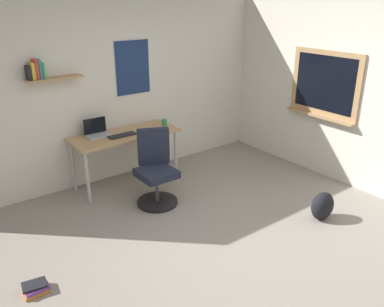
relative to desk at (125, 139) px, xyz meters
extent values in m
plane|color=gray|center=(0.07, -2.07, -0.67)|extent=(5.20, 5.20, 0.00)
cube|color=silver|center=(0.07, 0.38, 0.63)|extent=(5.00, 0.10, 2.60)
cube|color=tan|center=(-0.77, 0.23, 0.88)|extent=(0.68, 0.20, 0.02)
cube|color=navy|center=(0.36, 0.32, 0.88)|extent=(0.52, 0.01, 0.74)
cube|color=black|center=(-1.06, 0.26, 0.98)|extent=(0.04, 0.14, 0.16)
cube|color=gold|center=(-1.02, 0.26, 1.00)|extent=(0.04, 0.14, 0.20)
cube|color=#C63833|center=(-0.97, 0.26, 1.01)|extent=(0.04, 0.14, 0.23)
cube|color=teal|center=(-0.93, 0.26, 1.01)|extent=(0.03, 0.14, 0.23)
cube|color=#3D934C|center=(-0.90, 0.26, 0.99)|extent=(0.03, 0.14, 0.19)
cube|color=silver|center=(2.52, -2.07, 0.63)|extent=(0.10, 5.00, 2.60)
cube|color=tan|center=(2.45, -1.35, 0.68)|extent=(0.04, 1.10, 0.90)
cube|color=black|center=(2.44, -1.35, 0.68)|extent=(0.01, 0.94, 0.76)
cube|color=tan|center=(2.41, -1.35, 0.22)|extent=(0.12, 1.10, 0.03)
cube|color=tan|center=(0.00, 0.00, 0.06)|extent=(1.46, 0.60, 0.03)
cylinder|color=#B7B7BC|center=(-0.67, -0.24, -0.31)|extent=(0.04, 0.04, 0.71)
cylinder|color=#B7B7BC|center=(0.67, -0.24, -0.31)|extent=(0.04, 0.04, 0.71)
cylinder|color=#B7B7BC|center=(-0.67, 0.24, -0.31)|extent=(0.04, 0.04, 0.71)
cylinder|color=#B7B7BC|center=(0.67, 0.24, -0.31)|extent=(0.04, 0.04, 0.71)
cylinder|color=black|center=(0.02, -0.76, -0.65)|extent=(0.52, 0.52, 0.04)
cylinder|color=#4C4C51|center=(0.02, -0.76, -0.46)|extent=(0.05, 0.05, 0.34)
cube|color=#1E2333|center=(0.02, -0.76, -0.24)|extent=(0.44, 0.44, 0.09)
cube|color=#1E2333|center=(0.10, -0.58, 0.04)|extent=(0.39, 0.23, 0.48)
cube|color=#ADAFB5|center=(-0.33, 0.11, 0.09)|extent=(0.31, 0.21, 0.02)
cube|color=black|center=(-0.33, 0.20, 0.20)|extent=(0.31, 0.01, 0.21)
cube|color=black|center=(-0.07, -0.08, 0.09)|extent=(0.37, 0.13, 0.02)
ellipsoid|color=#262628|center=(0.21, -0.08, 0.09)|extent=(0.10, 0.06, 0.03)
cylinder|color=#338C4C|center=(0.63, -0.03, 0.12)|extent=(0.08, 0.08, 0.09)
ellipsoid|color=black|center=(1.39, -2.25, -0.49)|extent=(0.32, 0.22, 0.35)
cube|color=orange|center=(-1.74, -1.51, -0.65)|extent=(0.21, 0.15, 0.03)
cube|color=#7A3D99|center=(-1.73, -1.50, -0.62)|extent=(0.21, 0.16, 0.03)
cube|color=black|center=(-1.74, -1.49, -0.59)|extent=(0.23, 0.18, 0.02)
camera|label=1|loc=(-2.32, -4.64, 1.84)|focal=37.18mm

